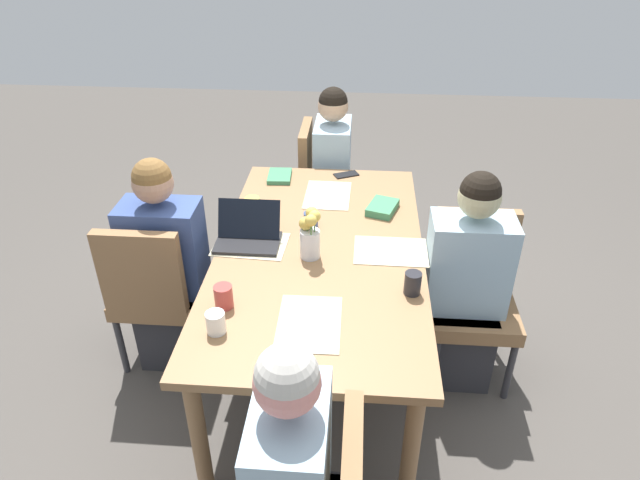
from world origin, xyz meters
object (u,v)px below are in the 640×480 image
object	(u,v)px
person_head_left_left_far	(332,181)
flower_vase	(310,233)
person_near_left_near	(169,275)
phone_black	(346,175)
person_far_right_near	(464,292)
coffee_mug_centre_left	(253,207)
chair_far_right_near	(473,288)
coffee_mug_near_right	(311,220)
book_red_cover	(382,208)
laptop_near_left_near	(248,235)
chair_near_left_near	(154,287)
coffee_mug_near_left	(224,297)
chair_head_left_left_far	(322,181)
coffee_mug_centre_right	(413,283)
coffee_mug_far_left	(216,323)
dining_table	(320,261)
book_blue_cover	(280,176)

from	to	relation	value
person_head_left_left_far	flower_vase	xyz separation A→B (m)	(1.30, -0.03, 0.35)
person_near_left_near	phone_black	distance (m)	1.26
person_far_right_near	coffee_mug_centre_left	xyz separation A→B (m)	(-0.32, -1.13, 0.28)
chair_far_right_near	coffee_mug_near_right	world-z (taller)	chair_far_right_near
coffee_mug_centre_left	person_head_left_left_far	bearing A→B (deg)	157.40
flower_vase	book_red_cover	xyz separation A→B (m)	(-0.49, 0.36, -0.11)
person_near_left_near	laptop_near_left_near	world-z (taller)	person_near_left_near
chair_near_left_near	book_red_cover	xyz separation A→B (m)	(-0.47, 1.18, 0.27)
chair_far_right_near	coffee_mug_near_left	size ratio (longest dim) A/B	8.65
chair_head_left_left_far	coffee_mug_near_left	size ratio (longest dim) A/B	8.65
chair_near_left_near	book_red_cover	distance (m)	1.30
flower_vase	coffee_mug_centre_left	distance (m)	0.52
person_far_right_near	coffee_mug_centre_right	xyz separation A→B (m)	(0.32, -0.30, 0.27)
chair_head_left_left_far	coffee_mug_far_left	xyz separation A→B (m)	(1.93, -0.28, 0.30)
chair_near_left_near	coffee_mug_near_left	distance (m)	0.72
dining_table	person_head_left_left_far	bearing A→B (deg)	-179.57
chair_far_right_near	coffee_mug_far_left	bearing A→B (deg)	-58.37
person_near_left_near	coffee_mug_near_right	world-z (taller)	person_near_left_near
chair_far_right_near	coffee_mug_centre_left	distance (m)	1.25
person_head_left_left_far	person_near_left_near	bearing A→B (deg)	-33.55
dining_table	coffee_mug_far_left	world-z (taller)	coffee_mug_far_left
person_far_right_near	coffee_mug_near_left	size ratio (longest dim) A/B	11.48
flower_vase	coffee_mug_near_left	bearing A→B (deg)	-38.53
person_near_left_near	chair_far_right_near	world-z (taller)	person_near_left_near
laptop_near_left_near	coffee_mug_near_right	xyz separation A→B (m)	(-0.18, 0.30, -0.00)
person_near_left_near	book_blue_cover	world-z (taller)	person_near_left_near
dining_table	chair_near_left_near	world-z (taller)	chair_near_left_near
book_red_cover	flower_vase	bearing A→B (deg)	-18.08
coffee_mug_centre_left	book_blue_cover	distance (m)	0.49
laptop_near_left_near	chair_far_right_near	bearing A→B (deg)	91.75
chair_far_right_near	book_red_cover	distance (m)	0.65
dining_table	chair_far_right_near	bearing A→B (deg)	94.63
chair_near_left_near	person_near_left_near	size ratio (longest dim) A/B	0.75
chair_near_left_near	phone_black	size ratio (longest dim) A/B	6.00
coffee_mug_far_left	phone_black	bearing A→B (deg)	162.90
person_near_left_near	chair_head_left_left_far	world-z (taller)	person_near_left_near
dining_table	coffee_mug_near_left	xyz separation A→B (m)	(0.49, -0.37, 0.13)
person_far_right_near	book_red_cover	size ratio (longest dim) A/B	5.97
person_far_right_near	flower_vase	world-z (taller)	person_far_right_near
person_far_right_near	laptop_near_left_near	distance (m)	1.13
person_near_left_near	chair_far_right_near	size ratio (longest dim) A/B	1.33
chair_far_right_near	book_blue_cover	xyz separation A→B (m)	(-0.72, -1.11, 0.26)
chair_head_left_left_far	book_red_cover	world-z (taller)	chair_head_left_left_far
phone_black	person_near_left_near	bearing A→B (deg)	-162.88
person_near_left_near	flower_vase	distance (m)	0.85
person_near_left_near	person_head_left_left_far	xyz separation A→B (m)	(-1.20, 0.80, 0.00)
chair_near_left_near	person_near_left_near	world-z (taller)	person_near_left_near
coffee_mug_centre_left	coffee_mug_centre_right	bearing A→B (deg)	52.38
person_near_left_near	coffee_mug_near_left	size ratio (longest dim) A/B	11.48
dining_table	person_head_left_left_far	xyz separation A→B (m)	(-1.22, -0.01, -0.14)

